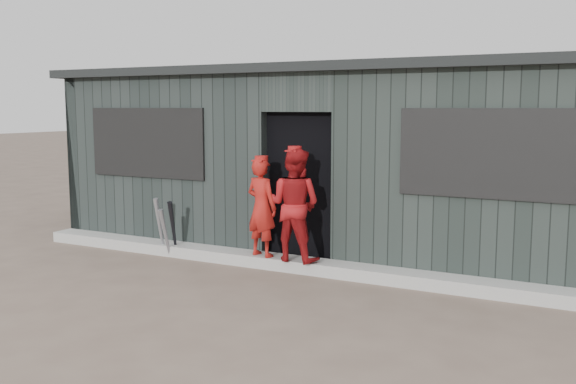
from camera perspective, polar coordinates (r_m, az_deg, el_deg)
The scene contains 9 objects.
ground at distance 6.77m, azimuth -7.17°, elevation -10.21°, with size 80.00×80.00×0.00m, color brown.
curb at distance 8.25m, azimuth 0.06°, elevation -6.36°, with size 8.00×0.36×0.15m, color #9C9C97.
bat_left at distance 9.12m, azimuth -11.31°, elevation -3.01°, with size 0.07×0.07×0.83m, color #92929A.
bat_mid at distance 8.94m, azimuth -10.85°, elevation -3.62°, with size 0.07×0.07×0.70m, color gray.
bat_right at distance 9.00m, azimuth -10.17°, elevation -3.21°, with size 0.07×0.07×0.82m, color black.
player_red_left at distance 8.23m, azimuth -2.35°, elevation -1.37°, with size 0.46×0.30×1.27m, color #A51914.
player_red_right at distance 7.97m, azimuth 0.60°, elevation -1.15°, with size 0.69×0.53×1.41m, color maroon.
player_grey_back at distance 8.65m, azimuth 2.42°, elevation -2.08°, with size 0.60×0.39×1.23m, color #B8B8B8.
dugout at distance 9.57m, azimuth 4.73°, elevation 2.89°, with size 8.30×3.30×2.62m.
Camera 1 is at (3.70, -5.29, 2.06)m, focal length 40.00 mm.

